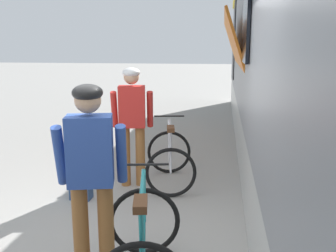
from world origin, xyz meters
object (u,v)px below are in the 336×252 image
cyclist_far_in_blue (91,167)px  water_bottle_by_the_backpack (75,185)px  bicycle_far_teal (143,244)px  backpack_on_platform (81,185)px  bicycle_near_silver (170,159)px  cyclist_near_in_red (132,116)px

cyclist_far_in_blue → water_bottle_by_the_backpack: cyclist_far_in_blue is taller
bicycle_far_teal → backpack_on_platform: bicycle_far_teal is taller
cyclist_far_in_blue → bicycle_near_silver: cyclist_far_in_blue is taller
cyclist_far_in_blue → water_bottle_by_the_backpack: bearing=116.7°
bicycle_far_teal → cyclist_near_in_red: bearing=105.5°
cyclist_near_in_red → bicycle_near_silver: cyclist_near_in_red is taller
backpack_on_platform → cyclist_near_in_red: bearing=48.5°
cyclist_near_in_red → bicycle_near_silver: (0.54, 0.11, -0.65)m
bicycle_near_silver → water_bottle_by_the_backpack: bicycle_near_silver is taller
backpack_on_platform → cyclist_far_in_blue: bearing=-63.3°
cyclist_far_in_blue → bicycle_far_teal: bearing=-7.1°
water_bottle_by_the_backpack → bicycle_near_silver: bearing=22.3°
cyclist_near_in_red → water_bottle_by_the_backpack: 1.28m
cyclist_near_in_red → cyclist_far_in_blue: (0.20, -2.33, 0.00)m
bicycle_near_silver → cyclist_near_in_red: bearing=-168.8°
water_bottle_by_the_backpack → cyclist_near_in_red: bearing=29.3°
cyclist_near_in_red → bicycle_far_teal: (0.66, -2.38, -0.65)m
bicycle_far_teal → backpack_on_platform: size_ratio=2.95×
bicycle_far_teal → backpack_on_platform: 2.17m
cyclist_near_in_red → bicycle_far_teal: cyclist_near_in_red is taller
cyclist_far_in_blue → cyclist_near_in_red: bearing=95.0°
bicycle_near_silver → bicycle_far_teal: same height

